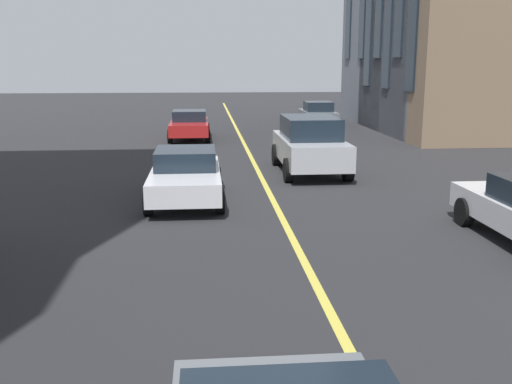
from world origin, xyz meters
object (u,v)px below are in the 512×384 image
Objects in this scene: car_silver_oncoming at (310,144)px; car_red_near at (189,124)px; car_grey_parked_a at (318,113)px; car_white_far at (186,175)px.

car_red_near is (9.35, 4.22, -0.27)m from car_silver_oncoming.
car_grey_parked_a is at bearing -11.96° from car_silver_oncoming.
car_white_far is at bearing 132.96° from car_silver_oncoming.
car_white_far is at bearing 159.01° from car_grey_parked_a.
car_silver_oncoming is at bearing 168.04° from car_grey_parked_a.
car_white_far is 13.10m from car_red_near.
car_grey_parked_a is at bearing -52.30° from car_red_near.
car_silver_oncoming reaches higher than car_grey_parked_a.
car_grey_parked_a is 9.38m from car_red_near.
car_white_far is (-3.75, 4.03, -0.27)m from car_silver_oncoming.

